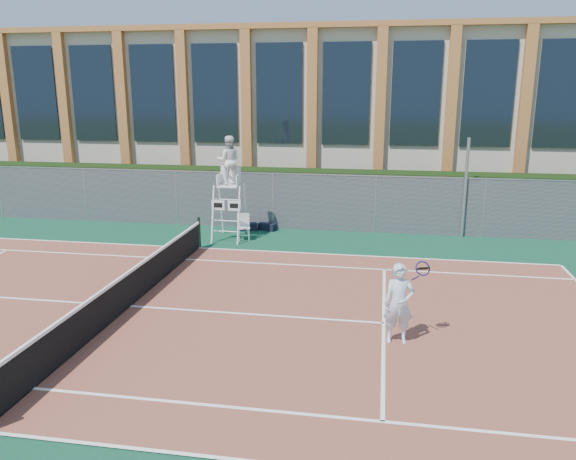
% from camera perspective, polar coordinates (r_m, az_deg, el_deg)
% --- Properties ---
extents(ground, '(120.00, 120.00, 0.00)m').
position_cam_1_polar(ground, '(15.02, -15.75, -7.56)').
color(ground, '#233814').
extents(apron, '(36.00, 20.00, 0.01)m').
position_cam_1_polar(apron, '(15.86, -14.22, -6.26)').
color(apron, '#0E3E25').
rests_on(apron, ground).
extents(tennis_court, '(23.77, 10.97, 0.02)m').
position_cam_1_polar(tennis_court, '(15.01, -15.75, -7.49)').
color(tennis_court, brown).
rests_on(tennis_court, apron).
extents(tennis_net, '(0.10, 11.30, 1.10)m').
position_cam_1_polar(tennis_net, '(14.83, -15.89, -5.63)').
color(tennis_net, black).
rests_on(tennis_net, ground).
extents(fence, '(40.00, 0.06, 2.20)m').
position_cam_1_polar(fence, '(22.65, -6.51, 3.06)').
color(fence, '#595E60').
rests_on(fence, ground).
extents(hedge, '(40.00, 1.40, 2.20)m').
position_cam_1_polar(hedge, '(23.78, -5.71, 3.61)').
color(hedge, black).
rests_on(hedge, ground).
extents(building, '(45.00, 10.60, 8.22)m').
position_cam_1_polar(building, '(31.15, -1.93, 11.79)').
color(building, beige).
rests_on(building, ground).
extents(steel_pole, '(0.12, 0.12, 3.71)m').
position_cam_1_polar(steel_pole, '(21.75, 17.56, 4.06)').
color(steel_pole, '#9EA0A5').
rests_on(steel_pole, ground).
extents(umpire_chair, '(1.07, 1.65, 3.84)m').
position_cam_1_polar(umpire_chair, '(20.52, -6.04, 6.75)').
color(umpire_chair, white).
rests_on(umpire_chair, ground).
extents(plastic_chair, '(0.56, 0.56, 0.97)m').
position_cam_1_polar(plastic_chair, '(20.71, -4.54, 0.59)').
color(plastic_chair, silver).
rests_on(plastic_chair, apron).
extents(sports_bag_near, '(0.72, 0.51, 0.28)m').
position_cam_1_polar(sports_bag_near, '(22.10, -4.02, 0.32)').
color(sports_bag_near, black).
rests_on(sports_bag_near, apron).
extents(sports_bag_far, '(0.75, 0.52, 0.28)m').
position_cam_1_polar(sports_bag_far, '(22.08, -2.12, 0.33)').
color(sports_bag_far, black).
rests_on(sports_bag_far, apron).
extents(tennis_player, '(1.01, 0.69, 1.79)m').
position_cam_1_polar(tennis_player, '(12.42, 11.21, -7.33)').
color(tennis_player, silver).
rests_on(tennis_player, tennis_court).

